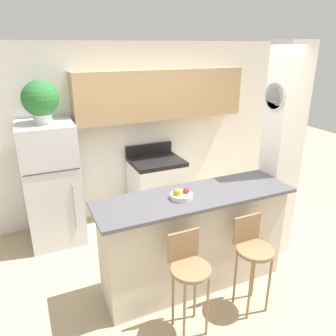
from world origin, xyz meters
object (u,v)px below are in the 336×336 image
object	(u,v)px
bar_stool_left	(189,269)
bar_stool_right	(252,250)
potted_plant_on_fridge	(40,100)
fruit_bowl	(181,195)
refrigerator	(52,184)
stove_range	(157,187)

from	to	relation	value
bar_stool_left	bar_stool_right	xyz separation A→B (m)	(0.69, 0.00, 0.00)
bar_stool_right	potted_plant_on_fridge	size ratio (longest dim) A/B	1.91
fruit_bowl	bar_stool_right	bearing A→B (deg)	-44.73
refrigerator	potted_plant_on_fridge	distance (m)	1.08
refrigerator	bar_stool_left	distance (m)	2.29
stove_range	fruit_bowl	world-z (taller)	fruit_bowl
stove_range	bar_stool_right	bearing A→B (deg)	-86.92
refrigerator	potted_plant_on_fridge	bearing A→B (deg)	115.55
fruit_bowl	stove_range	bearing A→B (deg)	76.08
potted_plant_on_fridge	refrigerator	bearing A→B (deg)	-64.45
stove_range	potted_plant_on_fridge	world-z (taller)	potted_plant_on_fridge
bar_stool_right	fruit_bowl	xyz separation A→B (m)	(-0.52, 0.51, 0.47)
refrigerator	bar_stool_left	xyz separation A→B (m)	(0.91, -2.09, -0.15)
bar_stool_right	potted_plant_on_fridge	distance (m)	2.91
refrigerator	stove_range	xyz separation A→B (m)	(1.49, 0.04, -0.34)
stove_range	potted_plant_on_fridge	bearing A→B (deg)	-178.35
refrigerator	potted_plant_on_fridge	world-z (taller)	potted_plant_on_fridge
fruit_bowl	potted_plant_on_fridge	bearing A→B (deg)	124.52
bar_stool_right	fruit_bowl	world-z (taller)	fruit_bowl
bar_stool_left	bar_stool_right	world-z (taller)	same
stove_range	fruit_bowl	bearing A→B (deg)	-103.92
stove_range	refrigerator	bearing A→B (deg)	-178.34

